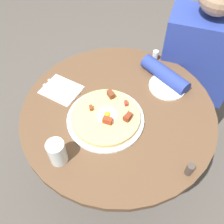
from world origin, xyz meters
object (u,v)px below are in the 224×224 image
object	(u,v)px
water_glass	(57,152)
salt_shaker	(155,56)
dining_table	(118,131)
pepper_shaker	(190,169)
knife	(59,92)
fork	(63,87)
person_seated	(190,82)
breakfast_pizza	(106,116)
bread_plate	(167,86)
pizza_plate	(106,119)

from	to	relation	value
water_glass	salt_shaker	world-z (taller)	water_glass
dining_table	pepper_shaker	xyz separation A→B (m)	(0.33, -0.20, 0.20)
knife	pepper_shaker	size ratio (longest dim) A/B	3.13
fork	person_seated	bearing A→B (deg)	-131.24
person_seated	fork	bearing A→B (deg)	-143.27
breakfast_pizza	water_glass	xyz separation A→B (m)	(-0.11, -0.23, 0.03)
bread_plate	knife	xyz separation A→B (m)	(-0.47, -0.19, 0.00)
dining_table	person_seated	size ratio (longest dim) A/B	0.76
bread_plate	person_seated	bearing A→B (deg)	66.95
breakfast_pizza	bread_plate	distance (m)	0.35
person_seated	water_glass	distance (m)	0.94
fork	breakfast_pizza	bearing A→B (deg)	167.33
pepper_shaker	person_seated	bearing A→B (deg)	92.61
fork	water_glass	bearing A→B (deg)	124.05
knife	pepper_shaker	world-z (taller)	pepper_shaker
breakfast_pizza	bread_plate	xyz separation A→B (m)	(0.21, 0.27, -0.02)
person_seated	fork	distance (m)	0.76
bread_plate	fork	bearing A→B (deg)	-161.65
pizza_plate	bread_plate	world-z (taller)	pizza_plate
pepper_shaker	bread_plate	bearing A→B (deg)	110.52
pizza_plate	fork	size ratio (longest dim) A/B	1.83
fork	pepper_shaker	xyz separation A→B (m)	(0.62, -0.25, 0.02)
pizza_plate	salt_shaker	size ratio (longest dim) A/B	5.98
bread_plate	water_glass	xyz separation A→B (m)	(-0.33, -0.50, 0.05)
person_seated	knife	bearing A→B (deg)	-141.47
fork	water_glass	xyz separation A→B (m)	(0.14, -0.35, 0.05)
person_seated	water_glass	world-z (taller)	person_seated
knife	breakfast_pizza	bearing A→B (deg)	174.79
dining_table	pepper_shaker	world-z (taller)	pepper_shaker
fork	salt_shaker	xyz separation A→B (m)	(0.37, 0.32, 0.02)
breakfast_pizza	pepper_shaker	bearing A→B (deg)	-20.29
salt_shaker	pizza_plate	bearing A→B (deg)	-105.00
bread_plate	water_glass	size ratio (longest dim) A/B	1.61
pepper_shaker	salt_shaker	bearing A→B (deg)	113.44
pizza_plate	breakfast_pizza	xyz separation A→B (m)	(0.00, 0.00, 0.02)
salt_shaker	knife	bearing A→B (deg)	-136.15
breakfast_pizza	salt_shaker	bearing A→B (deg)	75.21
pizza_plate	knife	distance (m)	0.27
dining_table	knife	distance (m)	0.34
pepper_shaker	water_glass	bearing A→B (deg)	-168.68
fork	water_glass	distance (m)	0.38
person_seated	pizza_plate	distance (m)	0.68
salt_shaker	pepper_shaker	distance (m)	0.63
breakfast_pizza	pepper_shaker	size ratio (longest dim) A/B	5.08
knife	pepper_shaker	xyz separation A→B (m)	(0.62, -0.22, 0.02)
breakfast_pizza	knife	size ratio (longest dim) A/B	1.62
dining_table	water_glass	bearing A→B (deg)	-115.93
fork	salt_shaker	size ratio (longest dim) A/B	3.27
bread_plate	knife	distance (m)	0.51
pizza_plate	salt_shaker	distance (m)	0.46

